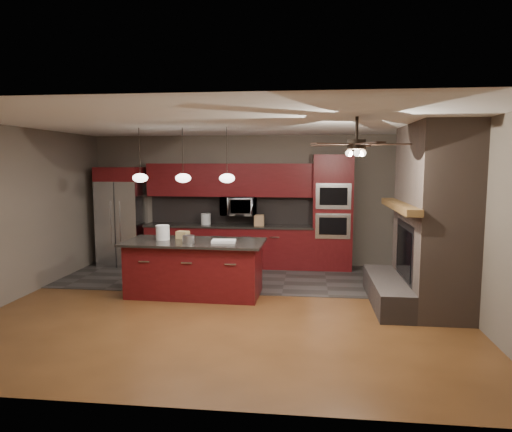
# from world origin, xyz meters

# --- Properties ---
(ground) EXTENTS (7.00, 7.00, 0.00)m
(ground) POSITION_xyz_m (0.00, 0.00, 0.00)
(ground) COLOR brown
(ground) RESTS_ON ground
(ceiling) EXTENTS (7.00, 6.00, 0.02)m
(ceiling) POSITION_xyz_m (0.00, 0.00, 2.80)
(ceiling) COLOR white
(ceiling) RESTS_ON back_wall
(back_wall) EXTENTS (7.00, 0.02, 2.80)m
(back_wall) POSITION_xyz_m (0.00, 3.00, 1.40)
(back_wall) COLOR #665C52
(back_wall) RESTS_ON ground
(right_wall) EXTENTS (0.02, 6.00, 2.80)m
(right_wall) POSITION_xyz_m (3.50, 0.00, 1.40)
(right_wall) COLOR #665C52
(right_wall) RESTS_ON ground
(left_wall) EXTENTS (0.02, 6.00, 2.80)m
(left_wall) POSITION_xyz_m (-3.50, 0.00, 1.40)
(left_wall) COLOR #665C52
(left_wall) RESTS_ON ground
(slate_tile_patch) EXTENTS (7.00, 2.40, 0.01)m
(slate_tile_patch) POSITION_xyz_m (0.00, 1.80, 0.01)
(slate_tile_patch) COLOR #393634
(slate_tile_patch) RESTS_ON ground
(fireplace_column) EXTENTS (1.30, 2.10, 2.80)m
(fireplace_column) POSITION_xyz_m (3.04, 0.40, 1.30)
(fireplace_column) COLOR brown
(fireplace_column) RESTS_ON ground
(back_cabinetry) EXTENTS (3.59, 0.64, 2.20)m
(back_cabinetry) POSITION_xyz_m (-0.48, 2.74, 0.89)
(back_cabinetry) COLOR #5D1113
(back_cabinetry) RESTS_ON ground
(oven_tower) EXTENTS (0.80, 0.63, 2.38)m
(oven_tower) POSITION_xyz_m (1.70, 2.69, 1.19)
(oven_tower) COLOR #5D1113
(oven_tower) RESTS_ON ground
(microwave) EXTENTS (0.73, 0.41, 0.50)m
(microwave) POSITION_xyz_m (-0.27, 2.75, 1.30)
(microwave) COLOR silver
(microwave) RESTS_ON back_cabinetry
(refrigerator) EXTENTS (0.91, 0.75, 2.12)m
(refrigerator) POSITION_xyz_m (-2.82, 2.62, 1.06)
(refrigerator) COLOR silver
(refrigerator) RESTS_ON ground
(kitchen_island) EXTENTS (2.35, 1.12, 0.92)m
(kitchen_island) POSITION_xyz_m (-0.68, 0.52, 0.46)
(kitchen_island) COLOR #5D1113
(kitchen_island) RESTS_ON ground
(white_bucket) EXTENTS (0.27, 0.27, 0.25)m
(white_bucket) POSITION_xyz_m (-1.24, 0.59, 1.04)
(white_bucket) COLOR white
(white_bucket) RESTS_ON kitchen_island
(paint_can) EXTENTS (0.25, 0.25, 0.13)m
(paint_can) POSITION_xyz_m (-0.72, 0.30, 0.99)
(paint_can) COLOR #B2B2B7
(paint_can) RESTS_ON kitchen_island
(paint_tray) EXTENTS (0.41, 0.30, 0.04)m
(paint_tray) POSITION_xyz_m (-0.17, 0.46, 0.94)
(paint_tray) COLOR white
(paint_tray) RESTS_ON kitchen_island
(cardboard_box) EXTENTS (0.23, 0.20, 0.13)m
(cardboard_box) POSITION_xyz_m (-0.94, 0.74, 0.98)
(cardboard_box) COLOR tan
(cardboard_box) RESTS_ON kitchen_island
(counter_bucket) EXTENTS (0.27, 0.27, 0.24)m
(counter_bucket) POSITION_xyz_m (-0.97, 2.70, 1.02)
(counter_bucket) COLOR silver
(counter_bucket) RESTS_ON back_cabinetry
(counter_box) EXTENTS (0.21, 0.17, 0.23)m
(counter_box) POSITION_xyz_m (0.18, 2.65, 1.01)
(counter_box) COLOR tan
(counter_box) RESTS_ON back_cabinetry
(pendant_left) EXTENTS (0.26, 0.26, 0.92)m
(pendant_left) POSITION_xyz_m (-1.65, 0.70, 1.96)
(pendant_left) COLOR black
(pendant_left) RESTS_ON ceiling
(pendant_center) EXTENTS (0.26, 0.26, 0.92)m
(pendant_center) POSITION_xyz_m (-0.90, 0.70, 1.96)
(pendant_center) COLOR black
(pendant_center) RESTS_ON ceiling
(pendant_right) EXTENTS (0.26, 0.26, 0.92)m
(pendant_right) POSITION_xyz_m (-0.15, 0.70, 1.96)
(pendant_right) COLOR black
(pendant_right) RESTS_ON ceiling
(ceiling_fan) EXTENTS (1.27, 1.33, 0.41)m
(ceiling_fan) POSITION_xyz_m (1.80, -0.80, 2.46)
(ceiling_fan) COLOR black
(ceiling_fan) RESTS_ON ceiling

